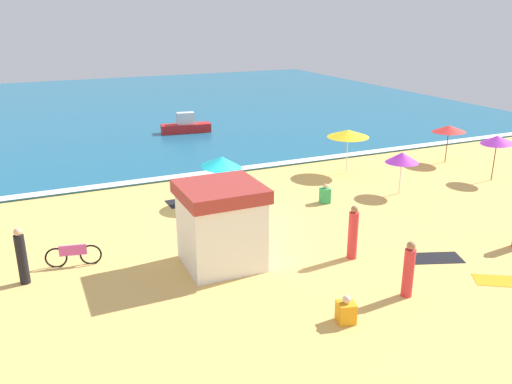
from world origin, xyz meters
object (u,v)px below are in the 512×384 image
Objects in this scene: beach_umbrella_2 at (497,140)px; small_boat_1 at (186,126)px; beach_umbrella_1 at (449,129)px; beachgoer_0 at (346,311)px; beachgoer_6 at (409,270)px; beachgoer_1 at (353,234)px; beach_umbrella_4 at (348,133)px; beachgoer_2 at (22,257)px; beach_umbrella_7 at (221,162)px; parked_bicycle at (73,255)px; beach_umbrella_5 at (402,157)px; lifeguard_cabana at (221,224)px; beachgoer_7 at (325,195)px.

small_boat_1 is at bearing 123.16° from beach_umbrella_2.
beachgoer_0 is at bearing -141.49° from beach_umbrella_1.
beach_umbrella_1 is 1.47× the size of beachgoer_6.
beach_umbrella_4 is at bearing 57.40° from beachgoer_1.
beachgoer_0 is 9.90m from beachgoer_2.
beachgoer_0 is at bearing -91.68° from beach_umbrella_7.
beachgoer_1 is at bearing -158.67° from beach_umbrella_2.
beach_umbrella_5 is at bearing 5.34° from parked_bicycle.
beachgoer_2 reaches higher than small_boat_1.
beach_umbrella_1 is at bearing 22.40° from lifeguard_cabana.
beach_umbrella_4 is 1.37× the size of beach_umbrella_5.
beach_umbrella_5 is at bearing -15.44° from beach_umbrella_7.
beachgoer_1 is at bearing -18.64° from lifeguard_cabana.
beach_umbrella_1 is at bearing -49.45° from small_boat_1.
beachgoer_1 is (-11.71, -7.99, -1.00)m from beach_umbrella_1.
beachgoer_6 is at bearing -137.25° from beach_umbrella_1.
beach_umbrella_4 is at bearing -68.88° from small_boat_1.
small_boat_1 is (-11.10, 12.97, -1.36)m from beach_umbrella_1.
beach_umbrella_7 is (-13.50, 2.46, -0.19)m from beach_umbrella_2.
beachgoer_1 is 5.53m from beachgoer_7.
beach_umbrella_4 reaches higher than beach_umbrella_1.
beach_umbrella_5 is at bearing -150.89° from beach_umbrella_1.
lifeguard_cabana reaches higher than beachgoer_2.
lifeguard_cabana is 1.08× the size of beach_umbrella_1.
beach_umbrella_2 is 19.78m from small_boat_1.
beach_umbrella_2 reaches higher than beachgoer_2.
lifeguard_cabana is 7.36m from beachgoer_7.
beach_umbrella_4 is 1.58× the size of beachgoer_2.
beachgoer_7 is at bearing 174.15° from beach_umbrella_5.
beach_umbrella_4 is 3.81m from beach_umbrella_5.
beach_umbrella_7 reaches higher than small_boat_1.
lifeguard_cabana is at bearing -103.90° from small_boat_1.
beach_umbrella_2 is at bearing -4.02° from beachgoer_7.
beach_umbrella_1 is at bearing 34.30° from beachgoer_1.
beachgoer_7 is (2.06, 5.11, -0.53)m from beachgoer_1.
beachgoer_1 is (2.10, -6.91, -0.99)m from beach_umbrella_7.
beach_umbrella_5 reaches higher than beachgoer_7.
beachgoer_6 is 23.77m from small_boat_1.
beachgoer_2 is at bearing -159.86° from beach_umbrella_4.
beachgoer_0 is at bearing -46.10° from parked_bicycle.
beachgoer_7 is (10.80, 1.75, -0.01)m from parked_bicycle.
beach_umbrella_7 is 4.78m from beachgoer_7.
beach_umbrella_4 is at bearing 56.28° from beachgoer_0.
beachgoer_0 is at bearing -118.12° from beachgoer_7.
beach_umbrella_4 is (-5.97, 4.04, 0.04)m from beach_umbrella_2.
beach_umbrella_5 is 14.70m from parked_bicycle.
beach_umbrella_4 is 15.17m from parked_bicycle.
beach_umbrella_5 is 1.16× the size of beachgoer_2.
beach_umbrella_2 reaches higher than beach_umbrella_5.
beach_umbrella_2 is at bearing 32.56° from beachgoer_6.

